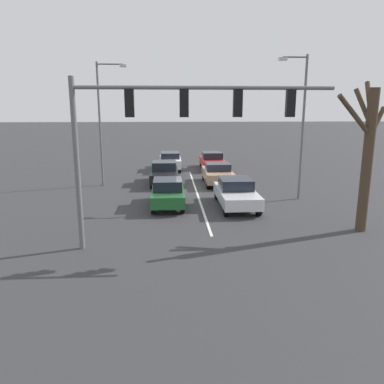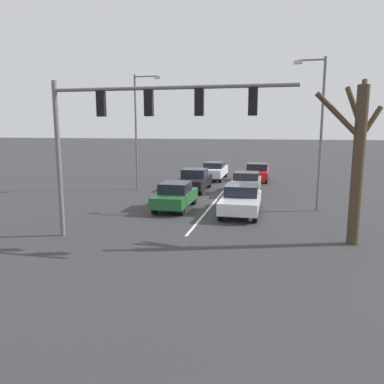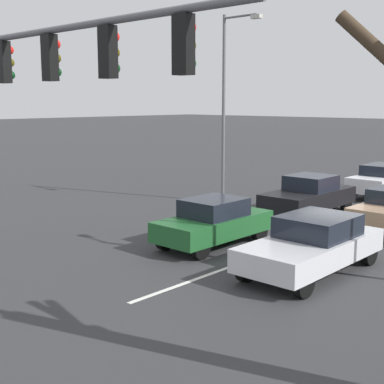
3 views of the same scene
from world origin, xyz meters
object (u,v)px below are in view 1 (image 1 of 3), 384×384
Objects in this scene: car_white_midlane_third at (170,160)px; street_lamp_right_shoulder at (103,116)px; car_tan_leftlane_second at (218,173)px; street_lamp_left_shoulder at (301,119)px; car_black_midlane_second at (164,173)px; car_red_leftlane_third at (212,161)px; car_darkgreen_midlane_front at (168,193)px; traffic_signal_gantry at (167,120)px; bare_tree_near at (367,152)px; car_silver_leftlane_front at (236,193)px.

street_lamp_right_shoulder is at bearing 55.31° from car_white_midlane_third.
car_tan_leftlane_second is 7.20m from street_lamp_left_shoulder.
street_lamp_left_shoulder is (-7.26, 11.07, 3.79)m from car_white_midlane_third.
car_black_midlane_second is 0.98× the size of car_red_leftlane_third.
car_black_midlane_second is 0.56× the size of street_lamp_left_shoulder.
car_tan_leftlane_second reaches higher than car_red_leftlane_third.
car_darkgreen_midlane_front is at bearing 89.03° from car_white_midlane_third.
car_white_midlane_third is 0.50× the size of traffic_signal_gantry.
street_lamp_right_shoulder is at bearing -21.65° from street_lamp_left_shoulder.
traffic_signal_gantry is 8.52m from bare_tree_near.
street_lamp_left_shoulder reaches higher than bare_tree_near.
car_darkgreen_midlane_front is at bearing -89.71° from traffic_signal_gantry.
car_silver_leftlane_front reaches higher than car_tan_leftlane_second.
car_silver_leftlane_front is 1.03× the size of car_black_midlane_second.
car_darkgreen_midlane_front is (3.66, -0.28, -0.01)m from car_silver_leftlane_front.
car_red_leftlane_third is 0.56× the size of street_lamp_right_shoulder.
car_silver_leftlane_front reaches higher than car_darkgreen_midlane_front.
car_tan_leftlane_second is at bearing -120.81° from car_darkgreen_midlane_front.
street_lamp_right_shoulder is 1.28× the size of bare_tree_near.
car_black_midlane_second is at bearing 57.05° from car_red_leftlane_third.
car_silver_leftlane_front reaches higher than car_red_leftlane_third.
car_darkgreen_midlane_front is 13.05m from car_red_leftlane_third.
car_red_leftlane_third is 17.83m from bare_tree_near.
car_tan_leftlane_second is at bearing -64.87° from bare_tree_near.
car_silver_leftlane_front is at bearing 121.37° from car_black_midlane_second.
bare_tree_near is (-4.87, 10.37, 2.66)m from car_tan_leftlane_second.
bare_tree_near is at bearing 137.22° from car_silver_leftlane_front.
car_black_midlane_second reaches higher than car_darkgreen_midlane_front.
car_black_midlane_second is at bearing -32.62° from street_lamp_left_shoulder.
street_lamp_right_shoulder reaches higher than car_black_midlane_second.
car_silver_leftlane_front is at bearing 142.22° from street_lamp_right_shoulder.
car_silver_leftlane_front is at bearing 91.98° from car_tan_leftlane_second.
car_black_midlane_second reaches higher than car_silver_leftlane_front.
traffic_signal_gantry reaches higher than car_black_midlane_second.
car_white_midlane_third is at bearing 3.10° from car_red_leftlane_third.
traffic_signal_gantry is at bearing 91.33° from car_black_midlane_second.
car_white_midlane_third is (3.64, 0.20, 0.07)m from car_red_leftlane_third.
traffic_signal_gantry is 1.17× the size of street_lamp_left_shoulder.
car_tan_leftlane_second is 0.53× the size of street_lamp_right_shoulder.
street_lamp_left_shoulder is (-4.01, 4.59, 3.83)m from car_tan_leftlane_second.
car_tan_leftlane_second is 6.69m from car_red_leftlane_third.
car_black_midlane_second is (3.70, -0.35, 0.01)m from car_tan_leftlane_second.
street_lamp_right_shoulder is (4.27, -11.88, -0.11)m from traffic_signal_gantry.
car_white_midlane_third reaches higher than car_red_leftlane_third.
car_red_leftlane_third is (-0.19, -12.75, -0.04)m from car_silver_leftlane_front.
bare_tree_near is (-12.56, 10.43, -1.25)m from street_lamp_right_shoulder.
car_silver_leftlane_front is at bearing -122.23° from traffic_signal_gantry.
car_red_leftlane_third is at bearing -140.69° from street_lamp_right_shoulder.
car_black_midlane_second reaches higher than car_tan_leftlane_second.
bare_tree_near is at bearing 128.62° from car_black_midlane_second.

